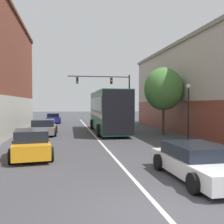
# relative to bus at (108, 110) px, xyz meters

# --- Properties ---
(ground_plane) EXTENTS (160.00, 160.00, 0.00)m
(ground_plane) POSITION_rel_bus_xyz_m (-1.53, -17.78, -2.07)
(ground_plane) COLOR #424247
(lane_center_line) EXTENTS (0.14, 43.31, 0.01)m
(lane_center_line) POSITION_rel_bus_xyz_m (-1.53, -2.13, -2.07)
(lane_center_line) COLOR silver
(lane_center_line) RESTS_ON ground_plane
(building_right_storefront) EXTENTS (8.79, 24.36, 8.15)m
(building_right_storefront) POSITION_rel_bus_xyz_m (10.15, -1.22, 2.12)
(building_right_storefront) COLOR #B7B2A3
(building_right_storefront) RESTS_ON ground_plane
(bus) EXTENTS (2.87, 10.25, 3.71)m
(bus) POSITION_rel_bus_xyz_m (0.00, 0.00, 0.00)
(bus) COLOR #145133
(bus) RESTS_ON ground_plane
(hatchback_foreground) EXTENTS (2.21, 4.57, 1.18)m
(hatchback_foreground) POSITION_rel_bus_xyz_m (0.75, -15.18, -1.50)
(hatchback_foreground) COLOR silver
(hatchback_foreground) RESTS_ON ground_plane
(parked_car_left_near) EXTENTS (1.98, 4.63, 1.33)m
(parked_car_left_near) POSITION_rel_bus_xyz_m (-5.50, 12.46, -1.43)
(parked_car_left_near) COLOR navy
(parked_car_left_near) RESTS_ON ground_plane
(parked_car_left_mid) EXTENTS (2.18, 4.17, 1.31)m
(parked_car_left_mid) POSITION_rel_bus_xyz_m (-5.67, -1.24, -1.44)
(parked_car_left_mid) COLOR slate
(parked_car_left_mid) RESTS_ON ground_plane
(parked_car_left_far) EXTENTS (2.29, 4.04, 1.37)m
(parked_car_left_far) POSITION_rel_bus_xyz_m (-5.50, -10.55, -1.42)
(parked_car_left_far) COLOR orange
(parked_car_left_far) RESTS_ON ground_plane
(traffic_signal_gantry) EXTENTS (7.98, 0.36, 6.35)m
(traffic_signal_gantry) POSITION_rel_bus_xyz_m (1.94, 9.52, 2.54)
(traffic_signal_gantry) COLOR black
(traffic_signal_gantry) RESTS_ON ground_plane
(street_lamp) EXTENTS (0.30, 0.30, 3.96)m
(street_lamp) POSITION_rel_bus_xyz_m (4.44, -6.91, 0.18)
(street_lamp) COLOR black
(street_lamp) RESTS_ON ground_plane
(street_tree_near) EXTENTS (3.30, 2.97, 5.68)m
(street_tree_near) POSITION_rel_bus_xyz_m (4.31, -2.57, 1.78)
(street_tree_near) COLOR #4C3823
(street_tree_near) RESTS_ON ground_plane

